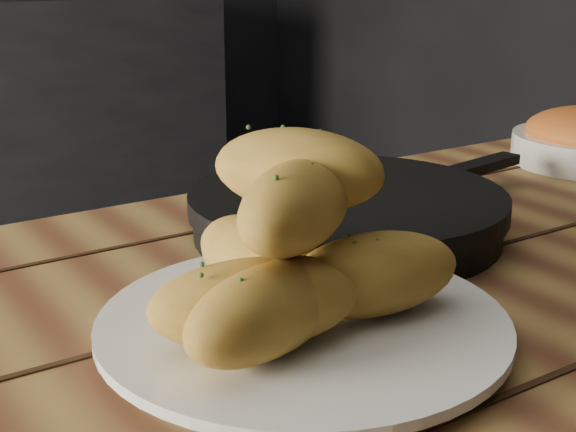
{
  "coord_description": "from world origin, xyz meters",
  "views": [
    {
      "loc": [
        0.05,
        -1.03,
        1.02
      ],
      "look_at": [
        0.36,
        -0.57,
        0.84
      ],
      "focal_mm": 50.0,
      "sensor_mm": 36.0,
      "label": 1
    }
  ],
  "objects_px": {
    "bread_rolls": "(292,254)",
    "table": "(488,419)",
    "plate": "(303,327)",
    "skillet": "(348,212)"
  },
  "relations": [
    {
      "from": "plate",
      "to": "bread_rolls",
      "type": "height_order",
      "value": "bread_rolls"
    },
    {
      "from": "table",
      "to": "skillet",
      "type": "xyz_separation_m",
      "value": [
        0.01,
        0.21,
        0.13
      ]
    },
    {
      "from": "table",
      "to": "bread_rolls",
      "type": "bearing_deg",
      "value": 167.61
    },
    {
      "from": "table",
      "to": "plate",
      "type": "height_order",
      "value": "plate"
    },
    {
      "from": "table",
      "to": "plate",
      "type": "xyz_separation_m",
      "value": [
        -0.16,
        0.04,
        0.11
      ]
    },
    {
      "from": "table",
      "to": "plate",
      "type": "bearing_deg",
      "value": 166.51
    },
    {
      "from": "bread_rolls",
      "to": "skillet",
      "type": "relative_size",
      "value": 0.55
    },
    {
      "from": "table",
      "to": "bread_rolls",
      "type": "relative_size",
      "value": 5.53
    },
    {
      "from": "bread_rolls",
      "to": "table",
      "type": "bearing_deg",
      "value": -12.39
    },
    {
      "from": "bread_rolls",
      "to": "skillet",
      "type": "bearing_deg",
      "value": 43.12
    }
  ]
}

